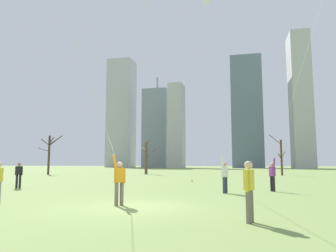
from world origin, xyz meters
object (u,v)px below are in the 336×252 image
object	(u,v)px
bystander_far_off_by_trees	(249,188)
bystander_strolling_midfield	(19,174)
kite_flyer_far_back_purple	(294,101)
bare_tree_far_right_edge	(146,157)
distant_kite_drifting_right_white	(205,12)
bare_tree_rightmost	(281,156)
bare_tree_leftmost	(49,152)
kite_flyer_midfield_center_blue	(205,134)
kite_flyer_foreground_right_pink	(95,104)

from	to	relation	value
bystander_far_off_by_trees	bystander_strolling_midfield	xyz separation A→B (m)	(-13.99, 9.03, 0.00)
kite_flyer_far_back_purple	bare_tree_far_right_edge	world-z (taller)	kite_flyer_far_back_purple
kite_flyer_far_back_purple	bare_tree_far_right_edge	xyz separation A→B (m)	(-16.55, 28.15, -2.24)
distant_kite_drifting_right_white	bare_tree_rightmost	xyz separation A→B (m)	(8.58, 13.03, -15.09)
distant_kite_drifting_right_white	bare_tree_leftmost	world-z (taller)	distant_kite_drifting_right_white
bystander_strolling_midfield	bare_tree_rightmost	size ratio (longest dim) A/B	0.29
kite_flyer_far_back_purple	kite_flyer_midfield_center_blue	bearing A→B (deg)	-158.34
bare_tree_rightmost	bare_tree_leftmost	bearing A→B (deg)	-172.92
kite_flyer_far_back_purple	kite_flyer_midfield_center_blue	world-z (taller)	kite_flyer_far_back_purple
kite_flyer_far_back_purple	bystander_far_off_by_trees	world-z (taller)	kite_flyer_far_back_purple
kite_flyer_midfield_center_blue	bare_tree_far_right_edge	xyz separation A→B (m)	(-11.96, 29.97, -0.43)
kite_flyer_far_back_purple	bystander_strolling_midfield	bearing A→B (deg)	179.39
bystander_strolling_midfield	distant_kite_drifting_right_white	bearing A→B (deg)	54.11
bystander_far_off_by_trees	bystander_strolling_midfield	size ratio (longest dim) A/B	1.00
bystander_far_off_by_trees	kite_flyer_foreground_right_pink	bearing A→B (deg)	162.48
kite_flyer_midfield_center_blue	kite_flyer_foreground_right_pink	bearing A→B (deg)	-122.59
kite_flyer_foreground_right_pink	kite_flyer_midfield_center_blue	size ratio (longest dim) A/B	1.00
bare_tree_leftmost	bare_tree_rightmost	bearing A→B (deg)	7.08
distant_kite_drifting_right_white	bystander_far_off_by_trees	bearing A→B (deg)	-81.63
kite_flyer_foreground_right_pink	bare_tree_rightmost	size ratio (longest dim) A/B	2.85
kite_flyer_foreground_right_pink	bare_tree_far_right_edge	size ratio (longest dim) A/B	3.18
distant_kite_drifting_right_white	bare_tree_leftmost	size ratio (longest dim) A/B	3.44
bare_tree_far_right_edge	bystander_strolling_midfield	bearing A→B (deg)	-90.21
kite_flyer_midfield_center_blue	kite_flyer_far_back_purple	bearing A→B (deg)	21.66
kite_flyer_midfield_center_blue	distant_kite_drifting_right_white	size ratio (longest dim) A/B	0.81
kite_flyer_midfield_center_blue	bare_tree_leftmost	bearing A→B (deg)	134.70
distant_kite_drifting_right_white	bare_tree_far_right_edge	xyz separation A→B (m)	(-10.42, 13.43, -14.99)
distant_kite_drifting_right_white	bare_tree_leftmost	xyz separation A→B (m)	(-23.74, 9.01, -14.41)
kite_flyer_midfield_center_blue	bystander_far_off_by_trees	xyz separation A→B (m)	(1.92, -7.03, -2.13)
distant_kite_drifting_right_white	bare_tree_rightmost	bearing A→B (deg)	56.61
distant_kite_drifting_right_white	bare_tree_rightmost	world-z (taller)	distant_kite_drifting_right_white
kite_flyer_midfield_center_blue	distant_kite_drifting_right_white	world-z (taller)	distant_kite_drifting_right_white
kite_flyer_foreground_right_pink	bare_tree_far_right_edge	distance (m)	36.35
kite_flyer_midfield_center_blue	distant_kite_drifting_right_white	distance (m)	22.09
kite_flyer_foreground_right_pink	bystander_strolling_midfield	xyz separation A→B (m)	(-8.65, 7.34, -2.78)
bystander_far_off_by_trees	bare_tree_leftmost	bearing A→B (deg)	129.86
kite_flyer_far_back_purple	distant_kite_drifting_right_white	distance (m)	20.42
bystander_strolling_midfield	bystander_far_off_by_trees	bearing A→B (deg)	-32.84
kite_flyer_far_back_purple	bare_tree_rightmost	world-z (taller)	kite_flyer_far_back_purple
kite_flyer_foreground_right_pink	distant_kite_drifting_right_white	distance (m)	26.00
kite_flyer_midfield_center_blue	bare_tree_leftmost	size ratio (longest dim) A/B	2.79
bystander_far_off_by_trees	bare_tree_rightmost	xyz separation A→B (m)	(5.12, 36.60, 1.60)
bare_tree_leftmost	bare_tree_rightmost	xyz separation A→B (m)	(32.32, 4.02, -0.67)
bystander_far_off_by_trees	bare_tree_leftmost	size ratio (longest dim) A/B	0.28
kite_flyer_far_back_purple	bystander_strolling_midfield	distance (m)	17.11
kite_flyer_foreground_right_pink	kite_flyer_far_back_purple	distance (m)	10.80
bystander_far_off_by_trees	kite_flyer_far_back_purple	bearing A→B (deg)	73.26
kite_flyer_far_back_purple	bare_tree_rightmost	bearing A→B (deg)	84.94
bystander_far_off_by_trees	kite_flyer_midfield_center_blue	bearing A→B (deg)	105.28
kite_flyer_foreground_right_pink	bystander_strolling_midfield	distance (m)	11.68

